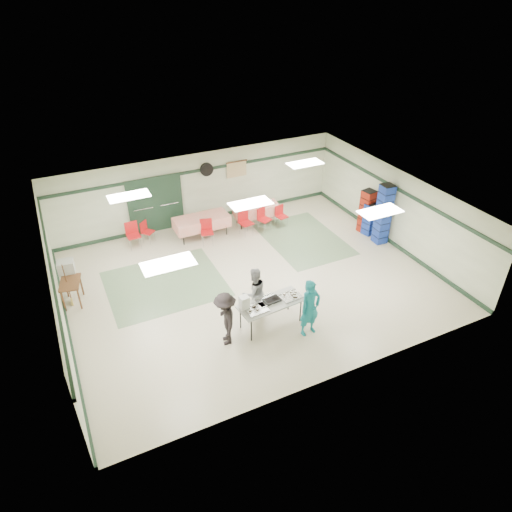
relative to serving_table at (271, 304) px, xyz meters
name	(u,v)px	position (x,y,z in m)	size (l,w,h in m)	color
floor	(251,280)	(0.40, 2.13, -0.72)	(11.00, 11.00, 0.00)	#BFB39A
ceiling	(250,203)	(0.40, 2.13, 1.98)	(11.00, 11.00, 0.00)	silver
wall_back	(200,188)	(0.40, 6.63, 0.63)	(11.00, 11.00, 0.00)	beige
wall_front	(336,336)	(0.40, -2.37, 0.63)	(11.00, 11.00, 0.00)	beige
wall_left	(56,292)	(-5.10, 2.13, 0.63)	(9.00, 9.00, 0.00)	beige
wall_right	(395,208)	(5.90, 2.13, 0.63)	(9.00, 9.00, 0.00)	beige
trim_back	(199,171)	(0.40, 6.60, 1.33)	(11.00, 0.06, 0.10)	#1C3323
baseboard_back	(202,219)	(0.40, 6.60, -0.66)	(11.00, 0.06, 0.12)	#1C3323
trim_left	(51,269)	(-5.07, 2.13, 1.33)	(9.00, 0.06, 0.10)	#1C3323
baseboard_left	(69,330)	(-5.07, 2.13, -0.66)	(9.00, 0.06, 0.12)	#1C3323
trim_right	(398,189)	(5.87, 2.13, 1.33)	(9.00, 0.06, 0.10)	#1C3323
baseboard_right	(389,240)	(5.87, 2.13, -0.66)	(9.00, 0.06, 0.12)	#1C3323
green_patch_a	(165,284)	(-2.10, 3.13, -0.71)	(3.50, 3.00, 0.01)	gray
green_patch_b	(303,239)	(3.20, 3.63, -0.71)	(2.50, 3.50, 0.01)	gray
double_door_left	(143,207)	(-1.80, 6.57, 0.33)	(0.90, 0.06, 2.10)	gray
double_door_right	(169,202)	(-0.85, 6.57, 0.33)	(0.90, 0.06, 2.10)	gray
door_frame	(156,205)	(-1.33, 6.55, 0.33)	(2.00, 0.03, 2.15)	#1C3323
wall_fan	(207,169)	(0.70, 6.57, 1.33)	(0.50, 0.50, 0.10)	black
scroll_banner	(237,169)	(1.90, 6.57, 1.13)	(0.80, 0.02, 0.60)	#DAC688
serving_table	(271,304)	(0.00, 0.00, 0.00)	(1.86, 0.88, 0.76)	#AEADA8
sheet_tray_right	(291,297)	(0.60, -0.01, 0.06)	(0.56, 0.42, 0.02)	silver
sheet_tray_mid	(267,301)	(-0.06, 0.10, 0.06)	(0.57, 0.44, 0.02)	silver
sheet_tray_left	(257,310)	(-0.48, -0.12, 0.06)	(0.57, 0.43, 0.02)	silver
baking_pan	(272,300)	(0.05, 0.03, 0.08)	(0.44, 0.28, 0.08)	black
foam_box_stack	(244,303)	(-0.74, 0.10, 0.23)	(0.23, 0.21, 0.37)	white
volunteer_teal	(310,308)	(0.77, -0.72, 0.12)	(0.61, 0.40, 1.66)	#14798B
volunteer_grey	(254,292)	(-0.21, 0.61, 0.04)	(0.74, 0.57, 1.51)	gray
volunteer_dark	(225,319)	(-1.36, -0.10, 0.06)	(1.00, 0.57, 1.55)	black
dining_table_a	(256,210)	(2.21, 5.47, -0.15)	(1.76, 0.94, 0.77)	red
dining_table_b	(202,222)	(0.01, 5.47, -0.15)	(1.98, 0.90, 0.77)	red
chair_a	(263,217)	(2.20, 4.90, -0.18)	(0.53, 0.53, 0.88)	red
chair_b	(245,220)	(1.46, 4.91, -0.14)	(0.50, 0.50, 0.93)	red
chair_c	(280,214)	(2.94, 4.89, -0.22)	(0.44, 0.44, 0.82)	red
chair_d	(207,229)	(-0.02, 4.90, -0.16)	(0.51, 0.51, 0.91)	red
chair_loose_a	(146,230)	(-1.92, 5.92, -0.24)	(0.52, 0.52, 0.79)	red
chair_loose_b	(132,232)	(-2.42, 5.76, -0.13)	(0.44, 0.44, 0.94)	red
crate_stack_blue_a	(383,214)	(5.55, 2.28, 0.39)	(0.42, 0.42, 2.21)	#1A35A0
crate_stack_red	(367,211)	(5.55, 3.15, 0.11)	(0.42, 0.42, 1.64)	maroon
crate_stack_blue_b	(370,219)	(5.55, 2.93, -0.10)	(0.38, 0.38, 1.22)	#1A35A0
printer_table	(71,285)	(-4.75, 3.37, -0.08)	(0.71, 0.94, 0.74)	brown
office_printer	(66,267)	(-4.75, 3.94, 0.21)	(0.46, 0.40, 0.37)	#A8A9A4
broom	(67,283)	(-4.83, 3.40, 0.00)	(0.03, 0.03, 1.37)	brown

